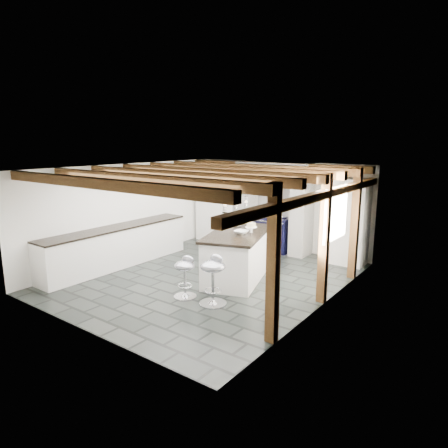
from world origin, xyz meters
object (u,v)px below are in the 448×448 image
Objects in this scene: range_cooker at (272,233)px; kitchen_island at (238,255)px; bar_stool_near at (213,274)px; bar_stool_far at (185,272)px.

range_cooker is 2.42m from kitchen_island.
bar_stool_near is 1.16× the size of bar_stool_far.
range_cooker is 3.86m from bar_stool_near.
bar_stool_near is 0.62m from bar_stool_far.
range_cooker is 1.28× the size of bar_stool_far.
kitchen_island is 2.88× the size of bar_stool_far.
range_cooker is at bearing 112.99° from bar_stool_near.
bar_stool_far is at bearing -115.99° from kitchen_island.
bar_stool_far is at bearing -85.10° from range_cooker.
range_cooker reaches higher than bar_stool_near.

